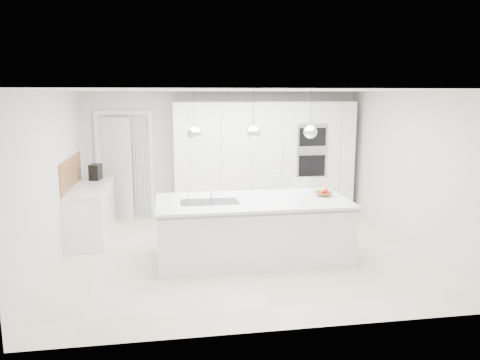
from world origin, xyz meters
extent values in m
plane|color=beige|center=(0.00, 0.00, 0.00)|extent=(5.50, 5.50, 0.00)
plane|color=silver|center=(0.00, 2.50, 1.25)|extent=(5.50, 0.00, 5.50)
plane|color=silver|center=(-2.75, 0.00, 1.25)|extent=(0.00, 5.00, 5.00)
plane|color=white|center=(0.00, 0.00, 2.50)|extent=(5.50, 5.50, 0.00)
cube|color=white|center=(0.80, 2.20, 1.15)|extent=(3.60, 0.60, 2.30)
cube|color=white|center=(-2.20, 2.42, 1.00)|extent=(0.76, 0.38, 2.00)
cube|color=white|center=(-2.45, 1.20, 0.43)|extent=(0.60, 1.80, 0.86)
cube|color=white|center=(-2.45, 1.20, 0.88)|extent=(0.62, 1.82, 0.04)
cube|color=#925C2E|center=(-2.74, 1.20, 1.15)|extent=(0.02, 1.80, 0.50)
cube|color=white|center=(0.10, -0.30, 0.43)|extent=(2.80, 1.20, 0.86)
cube|color=white|center=(0.10, -0.25, 0.88)|extent=(2.84, 1.40, 0.04)
cylinder|color=white|center=(-0.50, -0.10, 1.05)|extent=(0.02, 0.02, 0.30)
sphere|color=white|center=(-0.75, -0.30, 1.90)|extent=(0.20, 0.20, 0.20)
sphere|color=white|center=(0.10, -0.30, 1.90)|extent=(0.20, 0.20, 0.20)
sphere|color=white|center=(0.95, -0.30, 1.90)|extent=(0.20, 0.20, 0.20)
imported|color=#925C2E|center=(1.23, -0.17, 0.93)|extent=(0.30, 0.30, 0.07)
cube|color=black|center=(-2.43, 1.82, 1.04)|extent=(0.22, 0.30, 0.29)
sphere|color=#C10001|center=(1.27, -0.15, 0.97)|extent=(0.07, 0.07, 0.07)
sphere|color=#C10001|center=(1.25, -0.23, 0.97)|extent=(0.07, 0.07, 0.07)
sphere|color=#C10001|center=(1.22, -0.20, 0.96)|extent=(0.07, 0.07, 0.07)
torus|color=yellow|center=(1.21, -0.19, 1.01)|extent=(0.23, 0.17, 0.21)
camera|label=1|loc=(-1.17, -6.91, 2.44)|focal=35.00mm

